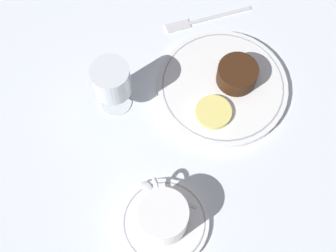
% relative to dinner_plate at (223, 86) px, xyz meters
% --- Properties ---
extents(ground_plane, '(3.00, 3.00, 0.00)m').
position_rel_dinner_plate_xyz_m(ground_plane, '(-0.01, 0.06, -0.01)').
color(ground_plane, white).
extents(dinner_plate, '(0.25, 0.25, 0.01)m').
position_rel_dinner_plate_xyz_m(dinner_plate, '(0.00, 0.00, 0.00)').
color(dinner_plate, white).
rests_on(dinner_plate, ground_plane).
extents(saucer, '(0.15, 0.15, 0.01)m').
position_rel_dinner_plate_xyz_m(saucer, '(-0.23, 0.17, -0.00)').
color(saucer, white).
rests_on(saucer, ground_plane).
extents(coffee_cup, '(0.11, 0.08, 0.07)m').
position_rel_dinner_plate_xyz_m(coffee_cup, '(-0.23, 0.17, 0.04)').
color(coffee_cup, white).
rests_on(coffee_cup, saucer).
extents(spoon, '(0.07, 0.09, 0.00)m').
position_rel_dinner_plate_xyz_m(spoon, '(-0.18, 0.16, 0.00)').
color(spoon, silver).
rests_on(spoon, saucer).
extents(wine_glass, '(0.07, 0.07, 0.12)m').
position_rel_dinner_plate_xyz_m(wine_glass, '(0.02, 0.20, 0.07)').
color(wine_glass, silver).
rests_on(wine_glass, ground_plane).
extents(fork, '(0.03, 0.19, 0.01)m').
position_rel_dinner_plate_xyz_m(fork, '(0.16, 0.00, -0.01)').
color(fork, silver).
rests_on(fork, ground_plane).
extents(dessert_cake, '(0.08, 0.08, 0.04)m').
position_rel_dinner_plate_xyz_m(dessert_cake, '(0.01, -0.03, 0.03)').
color(dessert_cake, '#381E0F').
rests_on(dessert_cake, dinner_plate).
extents(pineapple_slice, '(0.07, 0.07, 0.01)m').
position_rel_dinner_plate_xyz_m(pineapple_slice, '(-0.05, 0.03, 0.01)').
color(pineapple_slice, '#EFE075').
rests_on(pineapple_slice, dinner_plate).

